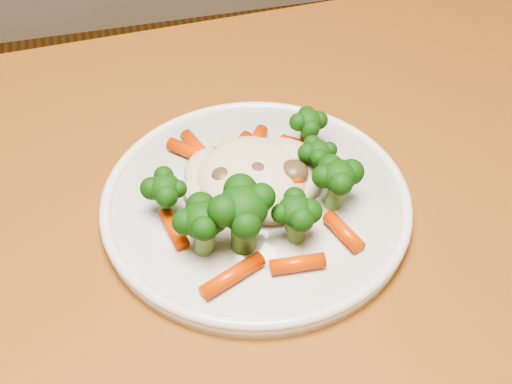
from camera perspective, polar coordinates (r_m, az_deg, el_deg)
dining_table at (r=0.59m, az=6.55°, el=-12.47°), size 1.20×0.83×0.75m
plate at (r=0.54m, az=0.00°, el=-1.02°), size 0.26×0.26×0.01m
meal at (r=0.51m, az=-0.18°, el=0.30°), size 0.18×0.18×0.05m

